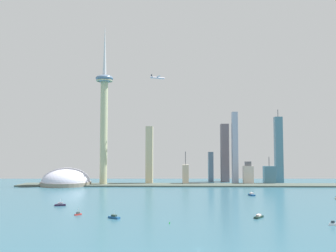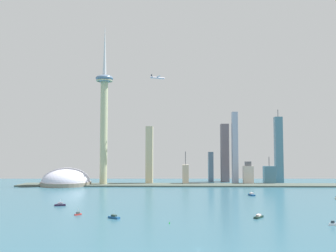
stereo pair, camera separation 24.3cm
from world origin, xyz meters
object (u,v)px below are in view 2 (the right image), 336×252
boat_0 (259,217)px  airplane (158,78)px  skyscraper_4 (211,167)px  boat_4 (252,195)px  skyscraper_3 (225,153)px  channel_buoy_0 (169,223)px  boat_1 (78,214)px  skyscraper_0 (186,174)px  skyscraper_2 (248,174)px  skyscraper_7 (149,155)px  skyscraper_5 (279,150)px  boat_2 (60,205)px  skyscraper_6 (269,175)px  boat_6 (114,217)px  skyscraper_1 (235,148)px  observation_tower (104,110)px  boat_3 (333,224)px  stadium_dome (66,182)px

boat_0 → airplane: 493.59m
skyscraper_4 → boat_4: size_ratio=4.23×
skyscraper_3 → channel_buoy_0: bearing=-103.6°
boat_1 → skyscraper_0: bearing=-157.3°
skyscraper_0 → boat_1: (-136.72, -396.89, -21.07)m
skyscraper_0 → skyscraper_2: size_ratio=1.43×
skyscraper_3 → skyscraper_7: 193.20m
boat_1 → airplane: airplane is taller
boat_4 → skyscraper_5: bearing=142.9°
boat_2 → boat_0: bearing=147.7°
skyscraper_5 → skyscraper_6: skyscraper_5 is taller
skyscraper_5 → skyscraper_7: 307.23m
skyscraper_0 → skyscraper_6: 190.13m
skyscraper_2 → boat_4: (-34.76, -207.49, -21.12)m
skyscraper_3 → boat_6: size_ratio=9.63×
skyscraper_1 → boat_1: size_ratio=19.82×
skyscraper_3 → skyscraper_4: 49.41m
observation_tower → channel_buoy_0: bearing=-70.0°
skyscraper_0 → boat_3: bearing=-73.1°
boat_0 → boat_3: (65.67, -40.56, 0.25)m
observation_tower → boat_6: bearing=-77.0°
skyscraper_0 → airplane: size_ratio=2.19×
stadium_dome → boat_4: 406.37m
stadium_dome → channel_buoy_0: size_ratio=46.11×
stadium_dome → boat_3: (399.11, -420.72, -5.80)m
skyscraper_6 → boat_3: 464.08m
skyscraper_3 → boat_3: skyscraper_3 is taller
skyscraper_4 → boat_4: 278.41m
skyscraper_6 → boat_0: (-118.09, -420.17, -19.13)m
skyscraper_1 → skyscraper_6: bearing=-11.6°
skyscraper_0 → boat_1: bearing=-109.0°
stadium_dome → skyscraper_4: (324.90, 101.04, 28.96)m
skyscraper_4 → channel_buoy_0: (-91.31, -516.19, -35.33)m
boat_6 → skyscraper_7: bearing=-56.5°
skyscraper_4 → skyscraper_7: 161.33m
skyscraper_3 → boat_3: size_ratio=19.28×
boat_3 → boat_6: (-228.05, 33.47, -0.16)m
skyscraper_3 → skyscraper_4: size_ratio=1.94×
skyscraper_2 → skyscraper_3: (-42.89, 70.16, 47.97)m
boat_1 → skyscraper_3: bearing=-164.8°
skyscraper_2 → skyscraper_4: skyscraper_4 is taller
boat_0 → observation_tower: bearing=-109.7°
observation_tower → boat_2: 343.92m
skyscraper_0 → boat_6: 428.30m
skyscraper_2 → boat_0: size_ratio=3.31×
observation_tower → channel_buoy_0: 479.10m
stadium_dome → skyscraper_0: 263.86m
skyscraper_6 → boat_4: 228.35m
boat_4 → airplane: bearing=-151.9°
boat_0 → airplane: size_ratio=0.46×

